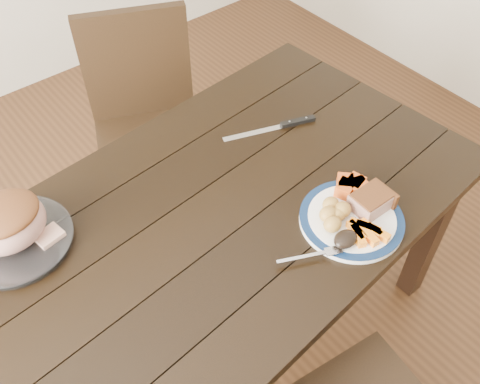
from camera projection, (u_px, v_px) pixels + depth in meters
ground at (221, 338)px, 2.07m from camera, size 4.00×4.00×0.00m
dining_table at (215, 233)px, 1.58m from camera, size 1.67×1.03×0.75m
chair_far at (146, 117)px, 2.15m from camera, size 0.56×0.56×0.93m
dinner_plate at (351, 220)px, 1.48m from camera, size 0.29×0.29×0.02m
plate_rim at (352, 218)px, 1.48m from camera, size 0.29×0.29×0.02m
serving_platter at (16, 241)px, 1.43m from camera, size 0.30×0.30×0.02m
pork_slice at (371, 202)px, 1.48m from camera, size 0.11×0.09×0.05m
roasted_potatoes at (334, 214)px, 1.46m from camera, size 0.11×0.10×0.04m
carrot_batons at (366, 231)px, 1.43m from camera, size 0.09×0.11×0.02m
pumpkin_wedges at (351, 186)px, 1.53m from camera, size 0.10×0.09×0.04m
dark_mushroom at (346, 239)px, 1.40m from camera, size 0.07×0.05×0.03m
fork at (314, 255)px, 1.39m from camera, size 0.17×0.09×0.00m
roast_joint at (7, 224)px, 1.38m from camera, size 0.20×0.17×0.13m
cut_slice at (49, 236)px, 1.42m from camera, size 0.08×0.07×0.02m
carving_knife at (287, 124)px, 1.76m from camera, size 0.31×0.13×0.01m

